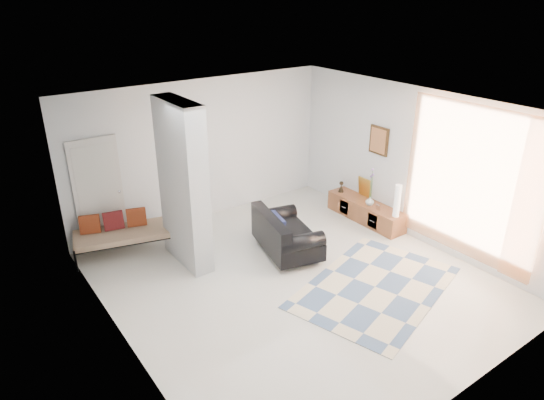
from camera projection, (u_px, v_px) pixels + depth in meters
floor at (295, 280)px, 7.86m from camera, size 6.00×6.00×0.00m
ceiling at (299, 110)px, 6.73m from camera, size 6.00×6.00×0.00m
wall_back at (202, 151)px, 9.52m from camera, size 6.00×0.00×6.00m
wall_front at (475, 297)px, 5.07m from camera, size 6.00×0.00×6.00m
wall_left at (118, 256)px, 5.83m from camera, size 0.00×6.00×6.00m
wall_right at (416, 165)px, 8.76m from camera, size 0.00×6.00×6.00m
partition_column at (183, 185)px, 7.89m from camera, size 0.35×1.20×2.80m
hallway_door at (99, 194)px, 8.52m from camera, size 0.85×0.06×2.04m
curtain at (470, 183)px, 7.85m from camera, size 0.00×2.55×2.55m
wall_art at (379, 140)px, 9.31m from camera, size 0.04×0.45×0.55m
media_console at (366, 211)px, 9.79m from camera, size 0.45×1.78×0.80m
loveseat at (284, 234)px, 8.53m from camera, size 1.14×1.58×0.76m
daybed at (123, 232)px, 8.51m from camera, size 1.83×1.13×0.77m
area_rug at (375, 287)px, 7.67m from camera, size 3.14×2.54×0.01m
cylinder_lamp at (397, 201)px, 9.00m from camera, size 0.12×0.12×0.63m
bronze_figurine at (341, 187)px, 10.15m from camera, size 0.12×0.12×0.23m
vase at (370, 201)px, 9.55m from camera, size 0.17×0.17×0.18m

